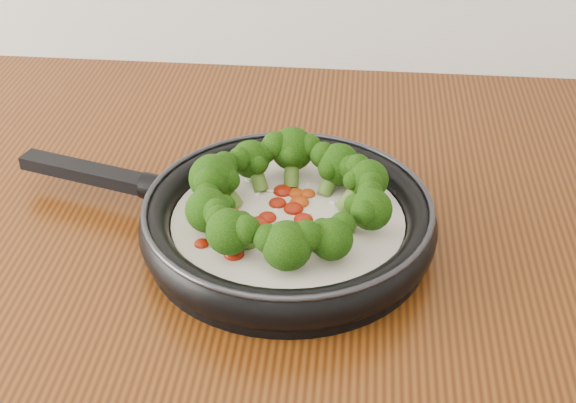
# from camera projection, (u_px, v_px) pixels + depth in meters

# --- Properties ---
(skillet) EXTENTS (0.48, 0.36, 0.08)m
(skillet) POSITION_uv_depth(u_px,v_px,m) (285.00, 216.00, 0.78)
(skillet) COLOR black
(skillet) RESTS_ON counter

